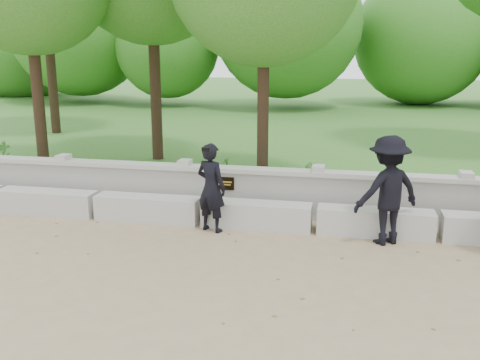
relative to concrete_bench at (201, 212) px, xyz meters
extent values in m
plane|color=#9C8160|center=(0.00, -1.90, -0.22)|extent=(80.00, 80.00, 0.00)
cube|color=#335C21|center=(0.00, 12.10, -0.10)|extent=(40.00, 22.00, 0.25)
cube|color=#ADABA3|center=(-3.00, 0.00, 0.00)|extent=(1.90, 0.45, 0.45)
cube|color=#ADABA3|center=(-1.00, 0.00, 0.00)|extent=(1.90, 0.45, 0.45)
cube|color=#ADABA3|center=(1.00, 0.00, 0.00)|extent=(1.90, 0.45, 0.45)
cube|color=#ADABA3|center=(3.00, 0.00, 0.00)|extent=(1.90, 0.45, 0.45)
cube|color=#A3A19A|center=(0.00, 0.70, 0.18)|extent=(12.50, 0.25, 0.82)
cube|color=#ADABA3|center=(0.00, 0.70, 0.64)|extent=(12.50, 0.35, 0.08)
cube|color=black|center=(0.30, 0.56, 0.40)|extent=(0.36, 0.02, 0.24)
imported|color=black|center=(0.28, -0.31, 0.54)|extent=(0.65, 0.55, 1.52)
cube|color=black|center=(0.28, -0.62, 1.25)|extent=(0.14, 0.07, 0.07)
imported|color=black|center=(3.15, -0.33, 0.64)|extent=(1.30, 1.14, 1.74)
cylinder|color=#382619|center=(-7.28, 7.74, 2.27)|extent=(0.30, 0.30, 4.49)
cylinder|color=#382619|center=(-4.38, 2.20, 1.91)|extent=(0.25, 0.25, 3.77)
cylinder|color=#382619|center=(-2.33, 4.20, 2.07)|extent=(0.28, 0.28, 4.08)
cylinder|color=#382619|center=(0.74, 2.20, 1.81)|extent=(0.24, 0.24, 3.56)
imported|color=#336E25|center=(-5.48, 2.29, 0.36)|extent=(0.41, 0.33, 0.67)
imported|color=#336E25|center=(1.84, 1.40, 0.35)|extent=(0.45, 0.45, 0.64)
imported|color=#336E25|center=(-0.05, 2.28, 0.29)|extent=(0.30, 0.32, 0.52)
camera|label=1|loc=(2.49, -8.74, 2.81)|focal=40.00mm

